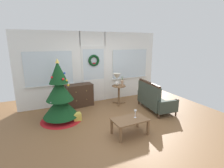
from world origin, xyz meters
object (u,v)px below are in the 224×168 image
object	(u,v)px
flower_vase	(122,82)
gift_box	(77,117)
coffee_table	(130,121)
settee_sofa	(153,99)
table_lamp	(117,78)
dresser_cabinet	(79,95)
christmas_tree	(60,99)
side_table	(119,91)
wine_glass	(135,112)

from	to	relation	value
flower_vase	gift_box	distance (m)	2.02
coffee_table	gift_box	bearing A→B (deg)	127.81
settee_sofa	gift_box	world-z (taller)	settee_sofa
table_lamp	gift_box	size ratio (longest dim) A/B	2.02
dresser_cabinet	settee_sofa	world-z (taller)	settee_sofa
christmas_tree	side_table	bearing A→B (deg)	12.98
dresser_cabinet	settee_sofa	bearing A→B (deg)	-33.09
dresser_cabinet	settee_sofa	xyz separation A→B (m)	(2.11, -1.38, -0.01)
dresser_cabinet	settee_sofa	distance (m)	2.52
coffee_table	gift_box	xyz separation A→B (m)	(-0.99, 1.27, -0.23)
flower_vase	wine_glass	bearing A→B (deg)	-108.75
side_table	flower_vase	world-z (taller)	flower_vase
table_lamp	flower_vase	size ratio (longest dim) A/B	1.26
side_table	wine_glass	bearing A→B (deg)	-105.51
dresser_cabinet	coffee_table	distance (m)	2.46
gift_box	coffee_table	bearing A→B (deg)	-52.19
christmas_tree	coffee_table	xyz separation A→B (m)	(1.40, -1.49, -0.31)
wine_glass	settee_sofa	bearing A→B (deg)	36.54
gift_box	side_table	bearing A→B (deg)	22.42
dresser_cabinet	settee_sofa	size ratio (longest dim) A/B	0.64
dresser_cabinet	gift_box	size ratio (longest dim) A/B	4.26
christmas_tree	gift_box	bearing A→B (deg)	-27.69
settee_sofa	wine_glass	xyz separation A→B (m)	(-1.32, -0.98, 0.16)
coffee_table	gift_box	distance (m)	1.63
flower_vase	coffee_table	distance (m)	2.12
dresser_cabinet	side_table	bearing A→B (deg)	-17.00
table_lamp	coffee_table	world-z (taller)	table_lamp
dresser_cabinet	christmas_tree	bearing A→B (deg)	-130.73
dresser_cabinet	flower_vase	size ratio (longest dim) A/B	2.65
side_table	table_lamp	distance (m)	0.49
table_lamp	christmas_tree	bearing A→B (deg)	-165.59
coffee_table	table_lamp	bearing A→B (deg)	72.31
side_table	gift_box	bearing A→B (deg)	-157.58
flower_vase	wine_glass	xyz separation A→B (m)	(-0.64, -1.89, -0.27)
gift_box	settee_sofa	bearing A→B (deg)	-6.29
gift_box	christmas_tree	bearing A→B (deg)	152.31
settee_sofa	wine_glass	size ratio (longest dim) A/B	7.39
wine_glass	gift_box	distance (m)	1.75
wine_glass	gift_box	bearing A→B (deg)	132.54
christmas_tree	side_table	world-z (taller)	christmas_tree
flower_vase	gift_box	bearing A→B (deg)	-160.40
side_table	table_lamp	xyz separation A→B (m)	(-0.06, 0.04, 0.48)
side_table	flower_vase	bearing A→B (deg)	-30.96
table_lamp	gift_box	world-z (taller)	table_lamp
coffee_table	flower_vase	bearing A→B (deg)	67.24
flower_vase	settee_sofa	bearing A→B (deg)	-53.18
coffee_table	wine_glass	size ratio (longest dim) A/B	4.40
wine_glass	christmas_tree	bearing A→B (deg)	136.71
christmas_tree	table_lamp	bearing A→B (deg)	14.41
christmas_tree	dresser_cabinet	distance (m)	1.20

